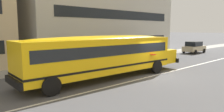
# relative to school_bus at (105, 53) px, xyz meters

# --- Properties ---
(ground_plane) EXTENTS (400.00, 400.00, 0.00)m
(ground_plane) POSITION_rel_school_bus_xyz_m (3.25, -1.80, -1.75)
(ground_plane) COLOR #4C4C4F
(sidewalk_far) EXTENTS (120.00, 3.00, 0.01)m
(sidewalk_far) POSITION_rel_school_bus_xyz_m (3.25, 6.18, -1.74)
(sidewalk_far) COLOR gray
(sidewalk_far) RESTS_ON ground_plane
(lane_centreline) EXTENTS (110.00, 0.16, 0.01)m
(lane_centreline) POSITION_rel_school_bus_xyz_m (3.25, -1.80, -1.74)
(lane_centreline) COLOR silver
(lane_centreline) RESTS_ON ground_plane
(school_bus) EXTENTS (13.24, 3.43, 2.94)m
(school_bus) POSITION_rel_school_bus_xyz_m (0.00, 0.00, 0.00)
(school_bus) COLOR yellow
(school_bus) RESTS_ON ground_plane
(parked_car_dark_blue_mid_block) EXTENTS (3.97, 2.01, 1.64)m
(parked_car_dark_blue_mid_block) POSITION_rel_school_bus_xyz_m (10.16, 3.54, -0.90)
(parked_car_dark_blue_mid_block) COLOR navy
(parked_car_dark_blue_mid_block) RESTS_ON ground_plane
(parked_car_beige_by_entrance) EXTENTS (3.92, 1.92, 1.64)m
(parked_car_beige_by_entrance) POSITION_rel_school_bus_xyz_m (19.50, 3.23, -0.90)
(parked_car_beige_by_entrance) COLOR #C1B28E
(parked_car_beige_by_entrance) RESTS_ON ground_plane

